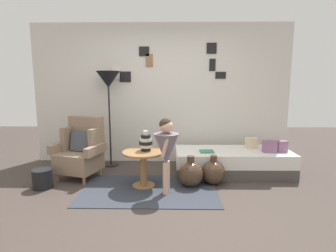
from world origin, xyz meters
The scene contains 16 objects.
ground_plane centered at (0.00, 0.00, 0.00)m, with size 12.00×12.00×0.00m, color #423833.
gallery_wall centered at (0.00, 1.95, 1.30)m, with size 4.80×0.12×2.60m.
rug centered at (-0.10, 0.46, 0.01)m, with size 1.91×1.17×0.01m, color #333842.
armchair centered at (-1.26, 1.02, 0.44)m, with size 0.87×0.75×0.97m.
daybed centered at (1.23, 1.21, 0.20)m, with size 1.91×0.82×0.40m.
pillow_head centered at (2.00, 1.13, 0.49)m, with size 0.16×0.12×0.18m, color gray.
pillow_mid centered at (1.79, 1.08, 0.50)m, with size 0.21×0.12×0.20m, color gray.
pillow_back centered at (1.58, 1.34, 0.49)m, with size 0.19×0.12×0.19m, color beige.
side_table centered at (-0.20, 0.61, 0.38)m, with size 0.61×0.61×0.53m.
vase_striped centered at (-0.17, 0.66, 0.65)m, with size 0.20×0.20×0.30m.
floor_lamp centered at (-0.92, 1.61, 1.51)m, with size 0.41×0.41×1.72m.
person_child centered at (0.14, 0.36, 0.67)m, with size 0.34×0.34×1.05m.
book_on_daybed centered at (0.78, 1.07, 0.42)m, with size 0.22×0.16×0.03m, color #3F8663.
demijohn_near centered at (0.49, 0.63, 0.19)m, with size 0.37×0.37×0.46m.
demijohn_far centered at (0.84, 0.72, 0.18)m, with size 0.36×0.36×0.44m.
magazine_basket centered at (-1.66, 0.51, 0.14)m, with size 0.28×0.28×0.28m, color black.
Camera 1 is at (0.23, -3.13, 1.51)m, focal length 28.44 mm.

